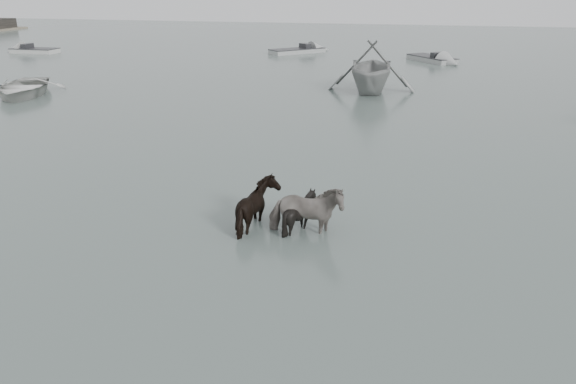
% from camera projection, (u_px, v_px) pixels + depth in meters
% --- Properties ---
extents(ground, '(140.00, 140.00, 0.00)m').
position_uv_depth(ground, '(323.00, 239.00, 13.41)').
color(ground, '#4C5B54').
rests_on(ground, ground).
extents(pony_pinto, '(1.93, 1.06, 1.55)m').
position_uv_depth(pony_pinto, '(306.00, 204.00, 13.41)').
color(pony_pinto, black).
rests_on(pony_pinto, ground).
extents(pony_dark, '(1.68, 1.81, 1.48)m').
position_uv_depth(pony_dark, '(259.00, 199.00, 13.83)').
color(pony_dark, black).
rests_on(pony_dark, ground).
extents(pony_black, '(1.31, 1.25, 1.15)m').
position_uv_depth(pony_black, '(300.00, 208.00, 13.74)').
color(pony_black, black).
rests_on(pony_black, ground).
extents(rowboat_lead, '(5.30, 6.15, 1.07)m').
position_uv_depth(rowboat_lead, '(22.00, 85.00, 29.86)').
color(rowboat_lead, silver).
rests_on(rowboat_lead, ground).
extents(rowboat_trail, '(5.13, 5.85, 2.95)m').
position_uv_depth(rowboat_trail, '(372.00, 65.00, 30.49)').
color(rowboat_trail, '#9A9D9A').
rests_on(rowboat_trail, ground).
extents(skiff_outer, '(5.38, 1.63, 0.75)m').
position_uv_depth(skiff_outer, '(34.00, 48.00, 47.35)').
color(skiff_outer, beige).
rests_on(skiff_outer, ground).
extents(skiff_mid, '(4.85, 5.63, 0.75)m').
position_uv_depth(skiff_mid, '(432.00, 56.00, 42.38)').
color(skiff_mid, '#979997').
rests_on(skiff_mid, ground).
extents(skiff_far, '(5.79, 5.78, 0.75)m').
position_uv_depth(skiff_far, '(297.00, 49.00, 47.18)').
color(skiff_far, '#A2A5A2').
rests_on(skiff_far, ground).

